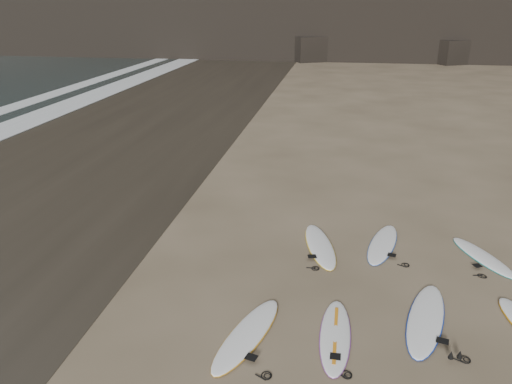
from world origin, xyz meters
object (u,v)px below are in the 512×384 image
at_px(surfboard_1, 335,335).
at_px(surfboard_2, 426,318).
at_px(surfboard_5, 320,245).
at_px(surfboard_6, 383,244).
at_px(surfboard_7, 483,257).
at_px(surfboard_0, 247,334).

xyz_separation_m(surfboard_1, surfboard_2, (1.77, 0.82, 0.01)).
height_order(surfboard_5, surfboard_6, surfboard_5).
distance_m(surfboard_5, surfboard_6, 1.65).
xyz_separation_m(surfboard_6, surfboard_7, (2.39, -0.30, -0.00)).
bearing_deg(surfboard_0, surfboard_1, 24.73).
xyz_separation_m(surfboard_1, surfboard_5, (-0.45, 3.66, 0.00)).
height_order(surfboard_5, surfboard_7, surfboard_5).
height_order(surfboard_0, surfboard_2, surfboard_2).
height_order(surfboard_1, surfboard_6, surfboard_6).
bearing_deg(surfboard_0, surfboard_7, 53.66).
relative_size(surfboard_5, surfboard_6, 1.03).
bearing_deg(surfboard_1, surfboard_7, 47.29).
distance_m(surfboard_2, surfboard_7, 3.41).
xyz_separation_m(surfboard_2, surfboard_7, (1.77, 2.91, -0.01)).
bearing_deg(surfboard_7, surfboard_5, 156.13).
height_order(surfboard_1, surfboard_7, surfboard_1).
distance_m(surfboard_0, surfboard_2, 3.58).
xyz_separation_m(surfboard_1, surfboard_6, (1.15, 4.03, 0.00)).
bearing_deg(surfboard_0, surfboard_5, 89.16).
distance_m(surfboard_6, surfboard_7, 2.41).
bearing_deg(surfboard_7, surfboard_1, -158.47).
relative_size(surfboard_1, surfboard_2, 0.87).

